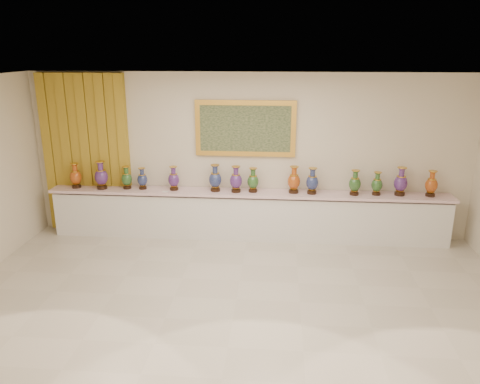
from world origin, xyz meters
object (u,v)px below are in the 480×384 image
(vase_0, at_px, (76,177))
(vase_1, at_px, (101,177))
(counter, at_px, (248,215))
(vase_2, at_px, (127,179))

(vase_0, distance_m, vase_1, 0.50)
(counter, xyz_separation_m, vase_2, (-2.24, -0.00, 0.65))
(vase_1, bearing_deg, counter, 1.10)
(vase_0, height_order, vase_1, vase_1)
(counter, height_order, vase_2, vase_2)
(vase_1, height_order, vase_2, vase_1)
(vase_0, height_order, vase_2, vase_0)
(vase_1, relative_size, vase_2, 1.23)
(vase_1, distance_m, vase_2, 0.46)
(vase_0, xyz_separation_m, vase_1, (0.50, -0.02, 0.02))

